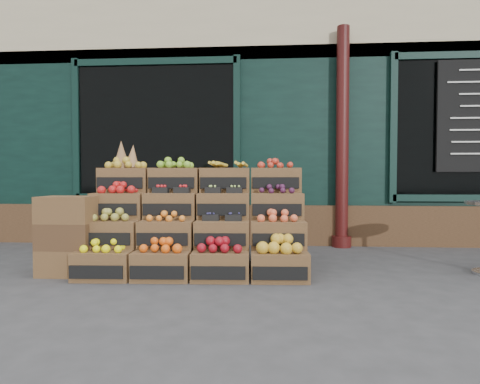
{
  "coord_description": "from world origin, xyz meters",
  "views": [
    {
      "loc": [
        0.13,
        -3.9,
        1.01
      ],
      "look_at": [
        -0.2,
        0.7,
        0.85
      ],
      "focal_mm": 30.0,
      "sensor_mm": 36.0,
      "label": 1
    }
  ],
  "objects": [
    {
      "name": "ground",
      "position": [
        0.0,
        0.0,
        0.0
      ],
      "size": [
        60.0,
        60.0,
        0.0
      ],
      "primitive_type": "plane",
      "color": "#38383A",
      "rests_on": "ground"
    },
    {
      "name": "shop_facade",
      "position": [
        0.0,
        5.11,
        2.4
      ],
      "size": [
        12.0,
        6.24,
        4.8
      ],
      "color": "black",
      "rests_on": "ground"
    },
    {
      "name": "crate_display",
      "position": [
        -0.67,
        0.5,
        0.45
      ],
      "size": [
        2.36,
        1.22,
        1.45
      ],
      "rotation": [
        0.0,
        0.0,
        0.04
      ],
      "color": "brown",
      "rests_on": "ground"
    },
    {
      "name": "spare_crates",
      "position": [
        -1.96,
        0.13,
        0.41
      ],
      "size": [
        0.55,
        0.38,
        0.82
      ],
      "rotation": [
        0.0,
        0.0,
        0.0
      ],
      "color": "brown",
      "rests_on": "ground"
    },
    {
      "name": "shopkeeper",
      "position": [
        -1.11,
        2.81,
        1.06
      ],
      "size": [
        0.89,
        0.72,
        2.12
      ],
      "primitive_type": "imported",
      "rotation": [
        0.0,
        0.0,
        3.46
      ],
      "color": "#1A5B1F",
      "rests_on": "ground"
    }
  ]
}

